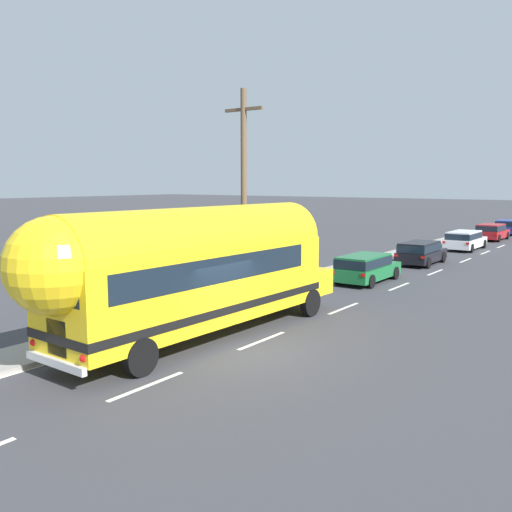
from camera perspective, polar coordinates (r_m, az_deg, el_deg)
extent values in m
plane|color=#38383D|center=(16.49, -1.89, -9.62)|extent=(300.00, 300.00, 0.00)
cube|color=silver|center=(14.01, -11.11, -12.92)|extent=(0.14, 2.40, 0.01)
cube|color=silver|center=(17.43, 0.62, -8.65)|extent=(0.14, 2.40, 0.01)
cube|color=silver|center=(21.99, 8.97, -5.32)|extent=(0.14, 2.40, 0.01)
cube|color=silver|center=(27.02, 14.43, -3.05)|extent=(0.14, 2.40, 0.01)
cube|color=silver|center=(31.81, 17.87, -1.60)|extent=(0.14, 2.40, 0.01)
cube|color=silver|center=(37.28, 20.66, -0.42)|extent=(0.14, 2.40, 0.01)
cube|color=silver|center=(41.92, 22.43, 0.33)|extent=(0.14, 2.40, 0.01)
cube|color=silver|center=(46.44, 23.81, 0.92)|extent=(0.14, 2.40, 0.01)
cube|color=silver|center=(28.13, 7.72, -2.46)|extent=(0.12, 80.00, 0.01)
cube|color=gray|center=(26.88, 3.93, -2.72)|extent=(1.88, 90.00, 0.15)
cylinder|color=brown|center=(22.35, -1.26, 5.97)|extent=(0.24, 0.24, 8.50)
cube|color=brown|center=(22.51, -1.28, 14.79)|extent=(1.80, 0.12, 0.12)
cube|color=yellow|center=(17.37, -5.80, -2.83)|extent=(2.76, 10.11, 2.30)
cylinder|color=yellow|center=(17.20, -5.85, 0.94)|extent=(2.71, 10.01, 2.45)
sphere|color=yellow|center=(14.04, -19.92, -0.97)|extent=(2.40, 2.40, 2.40)
cube|color=yellow|center=(21.89, 4.48, -2.44)|extent=(2.29, 1.36, 0.95)
cube|color=black|center=(17.50, -5.77, -4.92)|extent=(2.80, 10.15, 0.24)
cube|color=black|center=(17.06, -6.51, -0.99)|extent=(2.75, 8.31, 0.76)
cube|color=black|center=(14.12, -19.86, -2.98)|extent=(2.00, 0.13, 0.84)
cube|color=black|center=(14.38, -19.67, -7.89)|extent=(0.80, 0.08, 0.90)
cube|color=silver|center=(14.51, -19.87, -10.24)|extent=(2.34, 0.20, 0.20)
sphere|color=red|center=(15.33, -21.81, -8.21)|extent=(0.20, 0.20, 0.20)
sphere|color=red|center=(13.62, -17.21, -9.97)|extent=(0.20, 0.20, 0.20)
cube|color=black|center=(21.20, 3.63, 0.86)|extent=(2.14, 0.16, 0.96)
cube|color=silver|center=(22.49, 5.44, -2.51)|extent=(0.90, 0.12, 0.56)
cylinder|color=black|center=(21.82, 0.37, -3.99)|extent=(0.29, 1.01, 1.00)
cylinder|color=black|center=(20.52, 5.60, -4.77)|extent=(0.29, 1.01, 1.00)
cylinder|color=black|center=(16.33, -17.15, -8.31)|extent=(0.29, 1.01, 1.00)
cylinder|color=black|center=(14.55, -11.72, -10.09)|extent=(0.29, 1.01, 1.00)
cube|color=#196633|center=(27.90, 11.33, -1.55)|extent=(1.82, 4.37, 0.60)
cube|color=#196633|center=(27.39, 10.96, -0.49)|extent=(1.61, 3.12, 0.55)
cube|color=black|center=(27.39, 10.95, -0.55)|extent=(1.67, 3.16, 0.43)
cube|color=red|center=(26.26, 7.85, -1.64)|extent=(0.20, 0.04, 0.14)
cube|color=red|center=(25.59, 10.90, -1.95)|extent=(0.20, 0.04, 0.14)
cylinder|color=black|center=(29.60, 11.00, -1.41)|extent=(0.21, 0.64, 0.64)
cylinder|color=black|center=(28.95, 14.05, -1.70)|extent=(0.21, 0.64, 0.64)
cylinder|color=black|center=(26.98, 8.39, -2.22)|extent=(0.21, 0.64, 0.64)
cylinder|color=black|center=(26.26, 11.68, -2.57)|extent=(0.21, 0.64, 0.64)
cube|color=black|center=(34.66, 16.59, 0.05)|extent=(1.87, 4.34, 0.60)
cube|color=black|center=(34.14, 16.37, 0.92)|extent=(1.64, 3.08, 0.55)
cube|color=black|center=(34.15, 16.37, 0.87)|extent=(1.70, 3.12, 0.43)
cube|color=red|center=(32.87, 14.14, 0.05)|extent=(0.20, 0.04, 0.14)
cube|color=red|center=(32.36, 16.69, -0.15)|extent=(0.20, 0.04, 0.14)
cylinder|color=black|center=(36.32, 16.03, 0.08)|extent=(0.21, 0.64, 0.64)
cylinder|color=black|center=(35.81, 18.60, -0.12)|extent=(0.21, 0.64, 0.64)
cylinder|color=black|center=(33.60, 14.42, -0.45)|extent=(0.21, 0.64, 0.64)
cylinder|color=black|center=(33.06, 17.18, -0.68)|extent=(0.21, 0.64, 0.64)
cube|color=white|center=(43.16, 20.65, 1.30)|extent=(1.86, 4.75, 0.60)
cube|color=white|center=(42.65, 20.51, 2.02)|extent=(1.66, 3.30, 0.55)
cube|color=black|center=(42.65, 20.51, 1.98)|extent=(1.72, 3.34, 0.43)
cube|color=red|center=(41.10, 18.69, 1.35)|extent=(0.20, 0.04, 0.14)
cube|color=red|center=(40.65, 20.84, 1.19)|extent=(0.20, 0.04, 0.14)
cylinder|color=black|center=(45.02, 20.14, 1.31)|extent=(0.20, 0.64, 0.64)
cylinder|color=black|center=(44.57, 22.32, 1.15)|extent=(0.20, 0.64, 0.64)
cylinder|color=black|center=(41.84, 18.85, 0.92)|extent=(0.20, 0.64, 0.64)
cylinder|color=black|center=(41.35, 21.19, 0.74)|extent=(0.20, 0.64, 0.64)
cube|color=#A5191E|center=(51.15, 23.01, 2.10)|extent=(1.94, 4.34, 0.60)
cube|color=#A5191E|center=(50.65, 22.91, 2.71)|extent=(1.72, 2.89, 0.55)
cube|color=black|center=(50.65, 22.91, 2.67)|extent=(1.78, 2.93, 0.43)
cube|color=red|center=(49.26, 21.49, 2.19)|extent=(0.20, 0.04, 0.14)
cube|color=red|center=(48.85, 23.33, 2.06)|extent=(0.20, 0.04, 0.14)
cylinder|color=black|center=(52.80, 22.44, 2.06)|extent=(0.21, 0.64, 0.64)
cylinder|color=black|center=(52.38, 24.34, 1.92)|extent=(0.21, 0.64, 0.64)
cylinder|color=black|center=(49.99, 21.60, 1.82)|extent=(0.21, 0.64, 0.64)
cylinder|color=black|center=(49.55, 23.59, 1.68)|extent=(0.21, 0.64, 0.64)
cube|color=navy|center=(57.33, 24.40, 2.55)|extent=(1.94, 4.27, 0.60)
cube|color=navy|center=(56.82, 24.35, 3.10)|extent=(1.70, 2.81, 0.55)
cube|color=black|center=(56.82, 24.34, 3.07)|extent=(1.76, 2.85, 0.43)
cube|color=red|center=(55.38, 23.22, 2.65)|extent=(0.20, 0.05, 0.14)
cylinder|color=black|center=(58.88, 23.80, 2.50)|extent=(0.22, 0.65, 0.64)
cylinder|color=black|center=(56.12, 23.26, 2.31)|extent=(0.22, 0.65, 0.64)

